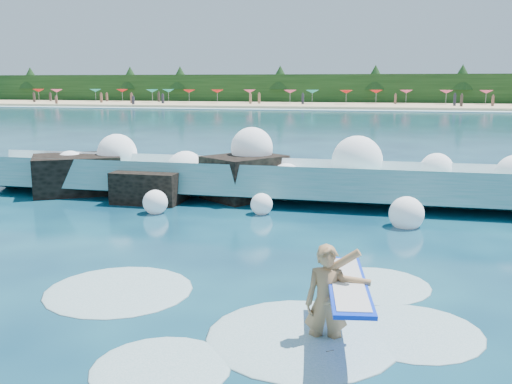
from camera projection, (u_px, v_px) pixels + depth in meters
ground at (161, 265)px, 11.54m from camera, size 200.00×200.00×0.00m
beach at (362, 106)px, 86.03m from camera, size 140.00×20.00×0.40m
wet_band at (358, 110)px, 75.55m from camera, size 140.00×5.00×0.08m
treeline at (366, 89)px, 95.15m from camera, size 140.00×4.00×5.00m
breaking_wave at (268, 181)px, 18.05m from camera, size 18.81×2.89×1.62m
rock_cluster at (149, 181)px, 18.48m from camera, size 8.80×3.45×1.59m
surfer_with_board at (331, 299)px, 8.03m from camera, size 1.05×2.90×1.71m
wave_spray at (276, 166)px, 17.77m from camera, size 15.15×4.22×2.35m
surf_foam at (275, 321)px, 8.83m from camera, size 9.17×5.71×0.14m
beach_umbrellas at (362, 92)px, 87.62m from camera, size 113.59×6.32×0.50m
beachgoers at (371, 100)px, 83.91m from camera, size 109.91×13.84×1.93m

